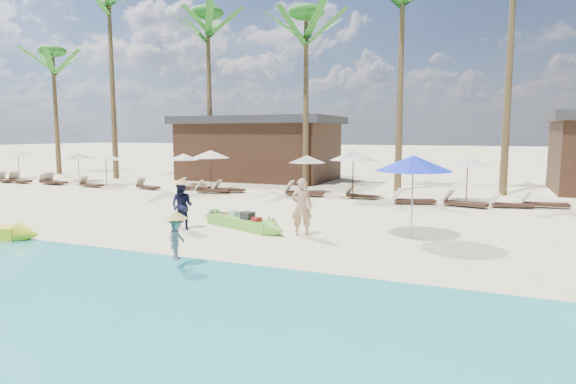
% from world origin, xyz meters
% --- Properties ---
extents(ground, '(240.00, 240.00, 0.00)m').
position_xyz_m(ground, '(0.00, 0.00, 0.00)').
color(ground, '#F8E7B7').
rests_on(ground, ground).
extents(wet_sand_strip, '(240.00, 4.50, 0.01)m').
position_xyz_m(wet_sand_strip, '(0.00, -5.00, 0.00)').
color(wet_sand_strip, tan).
rests_on(wet_sand_strip, ground).
extents(green_canoe, '(4.44, 2.07, 0.60)m').
position_xyz_m(green_canoe, '(-0.89, 1.49, 0.20)').
color(green_canoe, '#67BD39').
rests_on(green_canoe, ground).
extents(tourist, '(0.76, 0.62, 1.79)m').
position_xyz_m(tourist, '(1.43, 1.15, 0.90)').
color(tourist, tan).
rests_on(tourist, ground).
extents(vendor_green, '(0.82, 0.67, 1.58)m').
position_xyz_m(vendor_green, '(-2.54, 0.52, 0.79)').
color(vendor_green, '#121533').
rests_on(vendor_green, ground).
extents(vendor_yellow, '(0.51, 0.73, 1.04)m').
position_xyz_m(vendor_yellow, '(-0.02, -3.29, 0.70)').
color(vendor_yellow, gray).
rests_on(vendor_yellow, ground).
extents(blue_umbrella, '(2.33, 2.33, 2.51)m').
position_xyz_m(blue_umbrella, '(4.62, 2.14, 2.27)').
color(blue_umbrella, '#99999E').
rests_on(blue_umbrella, ground).
extents(resort_parasol_0, '(1.93, 1.93, 1.99)m').
position_xyz_m(resort_parasol_0, '(-23.97, 11.45, 1.80)').
color(resort_parasol_0, '#3B2318').
rests_on(resort_parasol_0, ground).
extents(lounger_0_left, '(1.91, 1.12, 0.62)m').
position_xyz_m(lounger_0_left, '(-22.37, 9.11, 0.21)').
color(lounger_0_left, '#3B2318').
rests_on(lounger_0_left, ground).
extents(lounger_0_right, '(2.05, 1.05, 0.67)m').
position_xyz_m(lounger_0_right, '(-21.04, 9.15, 0.22)').
color(lounger_0_right, '#3B2318').
rests_on(lounger_0_right, ground).
extents(resort_parasol_1, '(1.83, 1.83, 1.88)m').
position_xyz_m(resort_parasol_1, '(-18.25, 11.34, 1.70)').
color(resort_parasol_1, '#3B2318').
rests_on(resort_parasol_1, ground).
extents(lounger_1_left, '(2.00, 1.00, 0.65)m').
position_xyz_m(lounger_1_left, '(-18.26, 9.40, 0.22)').
color(lounger_1_left, '#3B2318').
rests_on(lounger_1_left, ground).
extents(lounger_1_right, '(1.81, 0.79, 0.59)m').
position_xyz_m(lounger_1_right, '(-18.51, 9.24, 0.20)').
color(lounger_1_right, '#3B2318').
rests_on(lounger_1_right, ground).
extents(resort_parasol_2, '(1.90, 1.90, 1.95)m').
position_xyz_m(resort_parasol_2, '(-14.67, 10.03, 1.76)').
color(resort_parasol_2, '#3B2318').
rests_on(resort_parasol_2, ground).
extents(lounger_2_left, '(1.73, 0.70, 0.57)m').
position_xyz_m(lounger_2_left, '(-15.07, 9.11, 0.19)').
color(lounger_2_left, '#3B2318').
rests_on(lounger_2_left, ground).
extents(resort_parasol_3, '(1.89, 1.89, 1.95)m').
position_xyz_m(resort_parasol_3, '(-10.35, 11.87, 1.76)').
color(resort_parasol_3, '#3B2318').
rests_on(resort_parasol_3, ground).
extents(lounger_3_left, '(1.76, 0.94, 0.57)m').
position_xyz_m(lounger_3_left, '(-11.24, 9.49, 0.19)').
color(lounger_3_left, '#3B2318').
rests_on(lounger_3_left, ground).
extents(lounger_3_right, '(1.87, 0.99, 0.61)m').
position_xyz_m(lounger_3_right, '(-8.56, 10.10, 0.20)').
color(lounger_3_right, '#3B2318').
rests_on(lounger_3_right, ground).
extents(resort_parasol_4, '(2.17, 2.17, 2.24)m').
position_xyz_m(resort_parasol_4, '(-7.59, 10.49, 2.02)').
color(resort_parasol_4, '#3B2318').
rests_on(resort_parasol_4, ground).
extents(lounger_4_left, '(1.89, 1.06, 0.61)m').
position_xyz_m(lounger_4_left, '(-6.86, 9.27, 0.20)').
color(lounger_4_left, '#3B2318').
rests_on(lounger_4_left, ground).
extents(lounger_4_right, '(1.78, 0.76, 0.58)m').
position_xyz_m(lounger_4_right, '(-6.25, 10.00, 0.20)').
color(lounger_4_right, '#3B2318').
rests_on(lounger_4_right, ground).
extents(resort_parasol_5, '(1.95, 1.95, 2.01)m').
position_xyz_m(resort_parasol_5, '(-2.13, 11.19, 1.81)').
color(resort_parasol_5, '#3B2318').
rests_on(resort_parasol_5, ground).
extents(lounger_5_left, '(2.05, 0.78, 0.68)m').
position_xyz_m(lounger_5_left, '(-1.94, 10.02, 0.23)').
color(lounger_5_left, '#3B2318').
rests_on(lounger_5_left, ground).
extents(resort_parasol_6, '(2.27, 2.27, 2.34)m').
position_xyz_m(resort_parasol_6, '(0.70, 9.95, 2.11)').
color(resort_parasol_6, '#3B2318').
rests_on(resort_parasol_6, ground).
extents(lounger_6_left, '(1.71, 0.77, 0.56)m').
position_xyz_m(lounger_6_left, '(1.02, 10.25, 0.19)').
color(lounger_6_left, '#3B2318').
rests_on(lounger_6_left, ground).
extents(lounger_6_right, '(1.96, 1.15, 0.64)m').
position_xyz_m(lounger_6_right, '(3.60, 9.31, 0.21)').
color(lounger_6_right, '#3B2318').
rests_on(lounger_6_right, ground).
extents(resort_parasol_7, '(2.01, 2.01, 2.07)m').
position_xyz_m(resort_parasol_7, '(5.82, 11.13, 1.87)').
color(resort_parasol_7, '#3B2318').
rests_on(resort_parasol_7, ground).
extents(lounger_7_left, '(1.94, 1.05, 0.63)m').
position_xyz_m(lounger_7_left, '(5.76, 9.34, 0.21)').
color(lounger_7_left, '#3B2318').
rests_on(lounger_7_left, ground).
extents(lounger_7_right, '(1.77, 0.83, 0.58)m').
position_xyz_m(lounger_7_right, '(7.61, 9.78, 0.19)').
color(lounger_7_right, '#3B2318').
rests_on(lounger_7_right, ground).
extents(lounger_8_left, '(1.92, 0.73, 0.64)m').
position_xyz_m(lounger_8_left, '(8.90, 10.37, 0.21)').
color(lounger_8_left, '#3B2318').
rests_on(lounger_8_left, ground).
extents(palm_0, '(2.08, 2.08, 9.90)m').
position_xyz_m(palm_0, '(-24.62, 15.48, 8.11)').
color(palm_0, brown).
rests_on(palm_0, ground).
extents(palm_1, '(2.08, 2.08, 13.60)m').
position_xyz_m(palm_1, '(-17.59, 14.06, 10.82)').
color(palm_1, brown).
rests_on(palm_1, ground).
extents(palm_2, '(2.08, 2.08, 11.33)m').
position_xyz_m(palm_2, '(-10.45, 15.08, 9.18)').
color(palm_2, brown).
rests_on(palm_2, ground).
extents(palm_3, '(2.08, 2.08, 10.52)m').
position_xyz_m(palm_3, '(-3.36, 14.27, 8.58)').
color(palm_3, brown).
rests_on(palm_3, ground).
extents(palm_4, '(2.08, 2.08, 11.70)m').
position_xyz_m(palm_4, '(2.15, 14.01, 9.45)').
color(palm_4, brown).
rests_on(palm_4, ground).
extents(pavilion_west, '(10.80, 6.60, 4.30)m').
position_xyz_m(pavilion_west, '(-8.00, 17.50, 2.19)').
color(pavilion_west, '#3B2318').
rests_on(pavilion_west, ground).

